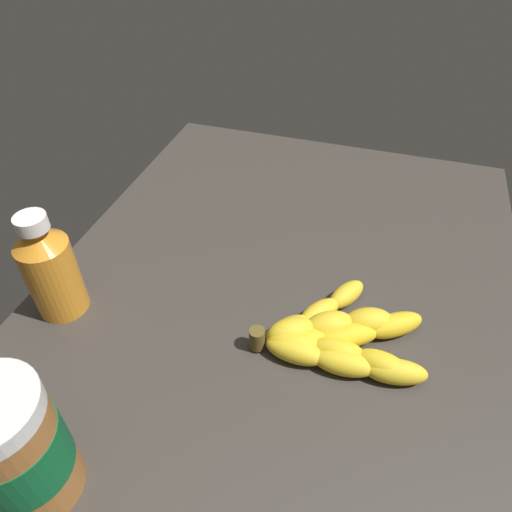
% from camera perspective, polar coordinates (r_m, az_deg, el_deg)
% --- Properties ---
extents(ground_plane, '(0.96, 0.67, 0.04)m').
position_cam_1_polar(ground_plane, '(0.66, 2.06, -7.33)').
color(ground_plane, '#38332D').
extents(banana_bunch, '(0.17, 0.21, 0.04)m').
position_cam_1_polar(banana_bunch, '(0.59, 9.70, -9.86)').
color(banana_bunch, yellow).
rests_on(banana_bunch, ground_plane).
extents(peanut_butter_jar, '(0.09, 0.09, 0.15)m').
position_cam_1_polar(peanut_butter_jar, '(0.49, -27.45, -20.34)').
color(peanut_butter_jar, '#9E602D').
rests_on(peanut_butter_jar, ground_plane).
extents(honey_bottle, '(0.07, 0.07, 0.15)m').
position_cam_1_polar(honey_bottle, '(0.65, -23.98, -1.40)').
color(honey_bottle, orange).
rests_on(honey_bottle, ground_plane).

